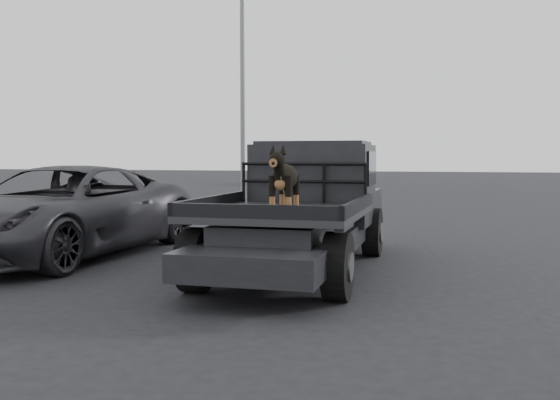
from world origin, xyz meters
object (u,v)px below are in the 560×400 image
(dog, at_px, (285,183))
(distant_car_a, at_px, (301,171))
(flatbed_ute, at_px, (300,237))
(parked_suv, at_px, (62,211))

(dog, bearing_deg, distant_car_a, 102.77)
(flatbed_ute, height_order, dog, dog)
(flatbed_ute, xyz_separation_m, dog, (0.26, -1.80, 0.83))
(flatbed_ute, bearing_deg, parked_suv, 176.64)
(parked_suv, bearing_deg, distant_car_a, 97.34)
(dog, height_order, parked_suv, dog)
(distant_car_a, bearing_deg, flatbed_ute, -108.91)
(dog, bearing_deg, parked_suv, 154.12)
(dog, height_order, distant_car_a, dog)
(flatbed_ute, height_order, distant_car_a, distant_car_a)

